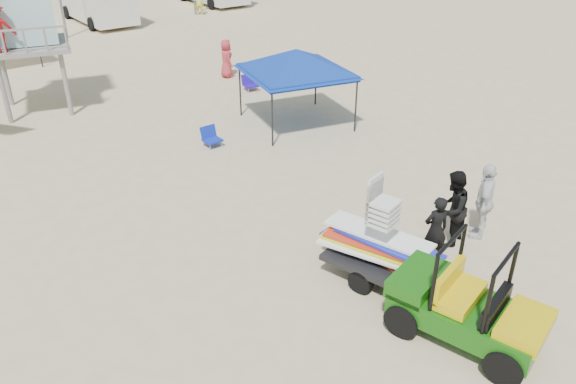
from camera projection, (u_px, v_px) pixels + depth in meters
ground at (360, 316)px, 11.01m from camera, size 140.00×140.00×0.00m
utility_cart at (470, 300)px, 9.97m from camera, size 1.94×2.88×2.00m
surf_trailer at (377, 244)px, 11.64m from camera, size 1.82×2.64×2.14m
man_left at (436, 230)px, 12.27m from camera, size 0.69×0.57×1.62m
man_mid at (452, 209)px, 12.84m from camera, size 1.07×0.94×1.86m
man_right at (484, 201)px, 13.10m from camera, size 1.19×0.96×1.90m
lifeguard_tower at (18, 19)px, 19.70m from camera, size 3.42×3.42×4.49m
canopy_blue at (296, 53)px, 18.85m from camera, size 3.86×3.86×3.06m
beach_chair_b at (211, 136)px, 18.16m from camera, size 0.56×0.59×0.64m
beach_chair_c at (249, 83)px, 23.20m from camera, size 0.60×0.64×0.64m
distant_beachgoers at (213, 30)px, 29.42m from camera, size 6.58×13.86×1.74m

